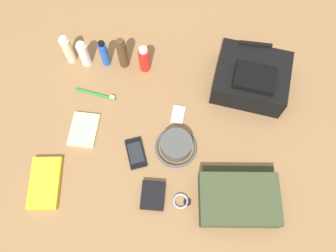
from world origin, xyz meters
TOP-DOWN VIEW (x-y plane):
  - ground_plane at (0.00, 0.00)m, footprint 2.64×2.02m
  - backpack at (0.32, 0.26)m, footprint 0.33×0.30m
  - toiletry_pouch at (0.30, -0.26)m, footprint 0.32×0.27m
  - bucket_hat at (0.04, -0.08)m, footprint 0.17×0.17m
  - lotion_bottle at (-0.49, 0.29)m, footprint 0.04×0.04m
  - toothpaste_tube at (-0.41, 0.28)m, footprint 0.04×0.04m
  - deodorant_spray at (-0.32, 0.29)m, footprint 0.04×0.04m
  - cologne_bottle at (-0.24, 0.30)m, footprint 0.04×0.04m
  - sunscreen_spray at (-0.14, 0.29)m, footprint 0.05×0.05m
  - paperback_novel at (-0.45, -0.29)m, footprint 0.14×0.22m
  - cell_phone at (-0.12, -0.12)m, footprint 0.11×0.14m
  - media_player at (0.03, 0.07)m, footprint 0.06×0.09m
  - wristwatch at (0.09, -0.29)m, footprint 0.07×0.06m
  - toothbrush at (-0.33, 0.12)m, footprint 0.19×0.04m
  - wallet at (-0.02, -0.29)m, footprint 0.10×0.11m
  - notepad at (-0.35, -0.05)m, footprint 0.11×0.15m

SIDE VIEW (x-z plane):
  - ground_plane at x=0.00m, z-range -0.02..0.00m
  - media_player at x=0.03m, z-range 0.00..0.01m
  - wristwatch at x=0.09m, z-range 0.00..0.01m
  - toothbrush at x=-0.33m, z-range 0.00..0.02m
  - cell_phone at x=-0.12m, z-range 0.00..0.01m
  - notepad at x=-0.35m, z-range 0.00..0.02m
  - paperback_novel at x=-0.45m, z-range 0.00..0.02m
  - wallet at x=-0.02m, z-range 0.00..0.02m
  - bucket_hat at x=0.04m, z-range 0.00..0.06m
  - toiletry_pouch at x=0.30m, z-range 0.00..0.08m
  - backpack at x=0.32m, z-range -0.01..0.14m
  - toothpaste_tube at x=-0.41m, z-range 0.00..0.14m
  - sunscreen_spray at x=-0.14m, z-range 0.00..0.14m
  - deodorant_spray at x=-0.32m, z-range 0.00..0.15m
  - lotion_bottle at x=-0.49m, z-range 0.00..0.15m
  - cologne_bottle at x=-0.24m, z-range 0.00..0.17m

